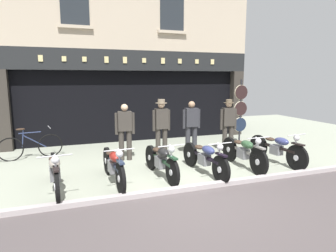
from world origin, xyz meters
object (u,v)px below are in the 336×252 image
at_px(motorcycle_center_left, 161,160).
at_px(salesman_left, 125,129).
at_px(salesman_right, 191,125).
at_px(tyre_sign_pole, 241,109).
at_px(motorcycle_center, 205,157).
at_px(shopkeeper_center, 161,124).
at_px(motorcycle_far_left, 55,171).
at_px(motorcycle_center_right, 244,152).
at_px(motorcycle_right, 277,148).
at_px(motorcycle_left, 113,165).
at_px(leaning_bicycle, 31,146).
at_px(advert_board_near, 83,91).
at_px(assistant_far_right, 228,123).

xyz_separation_m(motorcycle_center_left, salesman_left, (-0.50, 1.76, 0.47)).
bearing_deg(salesman_right, tyre_sign_pole, -156.37).
bearing_deg(motorcycle_center, shopkeeper_center, -83.37).
distance_m(motorcycle_far_left, salesman_right, 4.32).
relative_size(motorcycle_center_left, motorcycle_center_right, 0.97).
xyz_separation_m(motorcycle_center, motorcycle_right, (2.28, 0.16, 0.01)).
bearing_deg(salesman_right, motorcycle_left, 37.79).
bearing_deg(motorcycle_center_right, motorcycle_right, -178.04).
relative_size(shopkeeper_center, tyre_sign_pole, 0.75).
xyz_separation_m(motorcycle_left, motorcycle_center_left, (1.13, 0.02, -0.01)).
relative_size(salesman_left, leaning_bicycle, 0.93).
height_order(motorcycle_far_left, salesman_right, salesman_right).
distance_m(salesman_left, advert_board_near, 2.93).
distance_m(motorcycle_center, shopkeeper_center, 2.21).
relative_size(assistant_far_right, advert_board_near, 1.82).
bearing_deg(motorcycle_center, salesman_left, -55.00).
bearing_deg(salesman_left, motorcycle_center, 136.29).
bearing_deg(motorcycle_far_left, assistant_far_right, -164.56).
distance_m(motorcycle_center_left, advert_board_near, 4.81).
xyz_separation_m(motorcycle_center, motorcycle_center_right, (1.19, 0.13, 0.01)).
height_order(motorcycle_left, motorcycle_center_right, motorcycle_center_right).
bearing_deg(tyre_sign_pole, motorcycle_center, -135.85).
bearing_deg(salesman_left, leaning_bicycle, -15.85).
height_order(motorcycle_far_left, salesman_left, salesman_left).
bearing_deg(salesman_left, motorcycle_right, 162.46).
height_order(motorcycle_far_left, shopkeeper_center, shopkeeper_center).
bearing_deg(advert_board_near, tyre_sign_pole, -19.69).
relative_size(shopkeeper_center, salesman_right, 1.04).
height_order(motorcycle_center_left, salesman_left, salesman_left).
relative_size(shopkeeper_center, assistant_far_right, 1.03).
relative_size(motorcycle_center_left, salesman_right, 1.19).
relative_size(motorcycle_left, leaning_bicycle, 1.18).
height_order(motorcycle_center, assistant_far_right, assistant_far_right).
bearing_deg(salesman_left, tyre_sign_pole, -163.62).
bearing_deg(assistant_far_right, motorcycle_center_left, 38.05).
bearing_deg(salesman_right, assistant_far_right, -174.32).
xyz_separation_m(salesman_left, tyre_sign_pole, (4.28, 0.72, 0.36)).
bearing_deg(tyre_sign_pole, advert_board_near, 160.31).
height_order(salesman_right, tyre_sign_pole, tyre_sign_pole).
xyz_separation_m(motorcycle_far_left, salesman_left, (1.84, 1.86, 0.46)).
bearing_deg(shopkeeper_center, motorcycle_left, 48.65).
height_order(salesman_left, salesman_right, salesman_right).
relative_size(motorcycle_center_right, leaning_bicycle, 1.15).
xyz_separation_m(motorcycle_left, leaning_bicycle, (-1.95, 2.85, -0.06)).
relative_size(salesman_left, shopkeeper_center, 0.95).
relative_size(shopkeeper_center, advert_board_near, 1.87).
distance_m(motorcycle_center_right, salesman_right, 1.93).
relative_size(motorcycle_center_right, tyre_sign_pole, 0.88).
bearing_deg(tyre_sign_pole, assistant_far_right, -141.41).
height_order(motorcycle_center_left, salesman_right, salesman_right).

